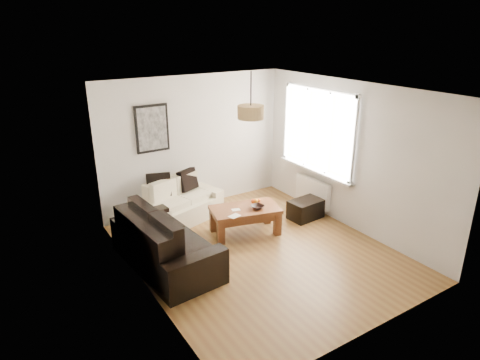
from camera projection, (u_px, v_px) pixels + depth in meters
floor at (260, 251)px, 6.81m from camera, size 4.50×4.50×0.00m
ceiling at (263, 90)px, 5.90m from camera, size 3.80×4.50×0.00m
wall_back at (194, 143)px, 8.14m from camera, size 3.80×0.04×2.60m
wall_front at (380, 236)px, 4.58m from camera, size 3.80×0.04×2.60m
wall_left at (141, 203)px, 5.40m from camera, size 0.04×4.50×2.60m
wall_right at (350, 156)px, 7.31m from camera, size 0.04×4.50×2.60m
window_bay at (318, 131)px, 7.82m from camera, size 0.14×1.90×1.60m
radiator at (313, 192)px, 8.23m from camera, size 0.10×0.90×0.52m
poster at (152, 129)px, 7.55m from camera, size 0.62×0.04×0.87m
pendant_shade at (251, 112)px, 6.27m from camera, size 0.40×0.40×0.20m
loveseat_cream at (180, 201)px, 7.80m from camera, size 1.69×1.22×0.75m
sofa_leather at (165, 240)px, 6.30m from camera, size 1.12×2.03×0.85m
coffee_table at (245, 220)px, 7.34m from camera, size 1.29×0.90×0.48m
ottoman at (306, 209)px, 7.92m from camera, size 0.66×0.46×0.36m
cushion_left at (159, 185)px, 7.67m from camera, size 0.45×0.26×0.43m
cushion_right at (188, 180)px, 7.97m from camera, size 0.42×0.27×0.40m
fruit_bowl at (258, 207)px, 7.23m from camera, size 0.27×0.27×0.05m
orange_a at (256, 201)px, 7.43m from camera, size 0.10×0.10×0.09m
orange_b at (259, 200)px, 7.46m from camera, size 0.09×0.09×0.07m
orange_c at (253, 201)px, 7.43m from camera, size 0.09×0.09×0.08m
papers at (235, 216)px, 6.94m from camera, size 0.22×0.17×0.01m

